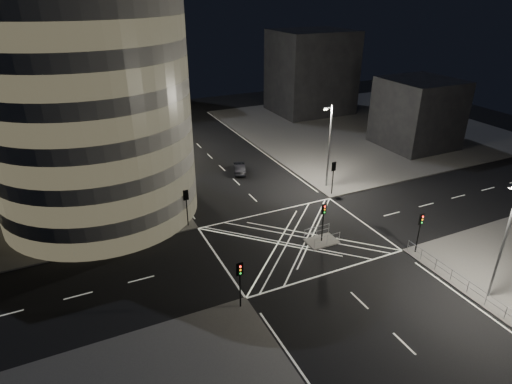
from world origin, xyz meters
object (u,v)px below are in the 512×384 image
traffic_signal_nl (240,277)px  street_lamp_left_near (165,161)px  traffic_signal_nr (420,226)px  street_lamp_left_far (133,118)px  central_island (321,241)px  traffic_signal_island (323,215)px  traffic_signal_fl (186,201)px  street_lamp_right_far (329,144)px  sedan (239,168)px  traffic_signal_fr (333,172)px  street_lamp_right_near (504,238)px

traffic_signal_nl → street_lamp_left_near: bearing=91.9°
traffic_signal_nr → street_lamp_left_far: bearing=116.4°
central_island → traffic_signal_island: size_ratio=0.75×
traffic_signal_fl → street_lamp_right_far: 18.55m
traffic_signal_nr → traffic_signal_fl: bearing=142.3°
street_lamp_right_far → traffic_signal_fl: bearing=-173.1°
traffic_signal_nr → sedan: 25.46m
traffic_signal_fr → traffic_signal_island: 10.73m
traffic_signal_island → traffic_signal_fr: bearing=50.7°
street_lamp_left_near → street_lamp_right_near: 32.13m
traffic_signal_fl → street_lamp_left_near: size_ratio=0.40×
traffic_signal_nr → sedan: (-7.30, 24.28, -2.25)m
street_lamp_left_near → sedan: size_ratio=2.49×
central_island → traffic_signal_nr: size_ratio=0.75×
traffic_signal_island → street_lamp_right_near: size_ratio=0.40×
street_lamp_left_far → traffic_signal_fr: bearing=-51.8°
traffic_signal_nl → street_lamp_right_far: (18.24, 15.80, 2.63)m
traffic_signal_fl → street_lamp_left_near: (-0.64, 5.20, 2.63)m
street_lamp_right_near → street_lamp_left_far: bearing=113.2°
traffic_signal_nl → street_lamp_left_near: 18.99m
traffic_signal_nl → street_lamp_right_near: (18.24, -7.20, 2.63)m
street_lamp_right_near → sedan: size_ratio=2.49×
traffic_signal_nr → traffic_signal_fr: bearing=90.0°
street_lamp_left_far → traffic_signal_island: bearing=-70.0°
traffic_signal_nr → street_lamp_right_far: size_ratio=0.40×
traffic_signal_nl → sedan: size_ratio=1.00×
street_lamp_left_near → sedan: 13.17m
street_lamp_left_near → street_lamp_right_near: bearing=-54.0°
street_lamp_left_far → street_lamp_right_far: bearing=-48.1°
traffic_signal_fl → traffic_signal_fr: size_ratio=1.00×
traffic_signal_nr → sedan: traffic_signal_nr is taller
traffic_signal_nr → sedan: bearing=106.7°
street_lamp_left_near → sedan: street_lamp_left_near is taller
traffic_signal_fr → traffic_signal_nr: bearing=-90.0°
traffic_signal_nl → central_island: bearing=26.1°
traffic_signal_nl → street_lamp_right_far: size_ratio=0.40×
traffic_signal_fr → sedan: traffic_signal_fr is taller
traffic_signal_island → traffic_signal_nr: bearing=-37.9°
traffic_signal_fl → street_lamp_right_near: size_ratio=0.40×
sedan → central_island: bearing=111.0°
traffic_signal_island → street_lamp_left_far: 33.61m
traffic_signal_fr → traffic_signal_island: same height
street_lamp_left_far → sedan: (10.94, -12.52, -4.88)m
central_island → traffic_signal_nl: bearing=-153.9°
central_island → street_lamp_right_far: bearing=54.7°
traffic_signal_fr → street_lamp_left_far: 29.63m
central_island → street_lamp_left_near: (-11.44, 13.50, 5.47)m
traffic_signal_nl → street_lamp_right_near: bearing=-21.5°
traffic_signal_island → street_lamp_left_far: bearing=110.0°
traffic_signal_nr → street_lamp_right_near: bearing=-85.0°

